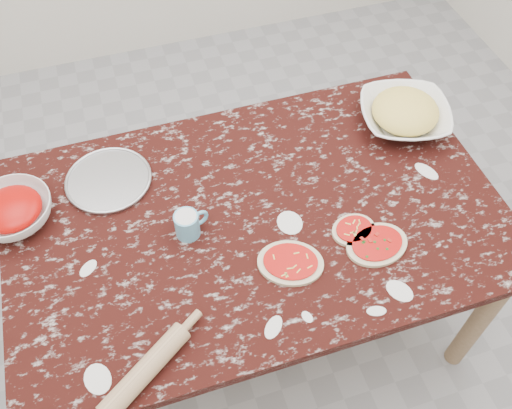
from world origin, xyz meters
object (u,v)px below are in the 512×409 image
Objects in this scene: cheese_bowl at (404,116)px; rolling_pin at (145,371)px; sauce_bowl at (13,212)px; flour_mug at (188,224)px; worktable at (256,228)px; pizza_tray at (109,181)px.

cheese_bowl reaches higher than rolling_pin.
cheese_bowl is 1.11× the size of rolling_pin.
sauce_bowl is 2.24× the size of flour_mug.
worktable is at bearing -16.14° from sauce_bowl.
flour_mug reaches higher than cheese_bowl.
sauce_bowl is at bearing -179.26° from cheese_bowl.
sauce_bowl is at bearing 156.95° from flour_mug.
worktable is 6.31× the size of sauce_bowl.
cheese_bowl reaches higher than pizza_tray.
worktable is 0.26m from flour_mug.
sauce_bowl reaches higher than worktable.
sauce_bowl is at bearing -167.44° from pizza_tray.
worktable is 4.96× the size of cheese_bowl.
worktable is at bearing 1.44° from flour_mug.
worktable is 5.63× the size of pizza_tray.
worktable is 0.78m from sauce_bowl.
cheese_bowl is (0.64, 0.23, 0.12)m from worktable.
sauce_bowl is (-0.31, -0.07, 0.03)m from pizza_tray.
rolling_pin is (0.30, -0.63, -0.01)m from sauce_bowl.
flour_mug reaches higher than sauce_bowl.
sauce_bowl is 0.87× the size of rolling_pin.
pizza_tray is 0.98× the size of rolling_pin.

